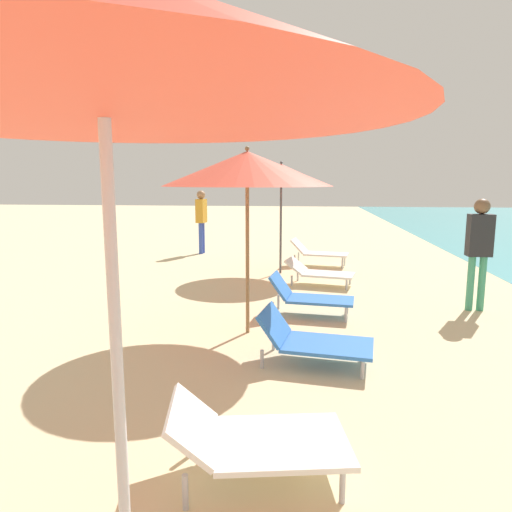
% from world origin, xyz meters
% --- Properties ---
extents(umbrella_second, '(2.40, 2.40, 2.88)m').
position_xyz_m(umbrella_second, '(-0.75, 4.57, 2.54)').
color(umbrella_second, silver).
rests_on(umbrella_second, ground).
extents(lounger_second_shoreside, '(1.32, 0.88, 0.55)m').
position_xyz_m(lounger_second_shoreside, '(-0.30, 5.74, 0.29)').
color(lounger_second_shoreside, white).
rests_on(lounger_second_shoreside, ground).
extents(umbrella_third, '(2.21, 2.21, 2.47)m').
position_xyz_m(umbrella_third, '(-0.74, 8.79, 2.19)').
color(umbrella_third, olive).
rests_on(umbrella_third, ground).
extents(lounger_third_shoreside, '(1.31, 0.71, 0.63)m').
position_xyz_m(lounger_third_shoreside, '(0.08, 9.69, 0.30)').
color(lounger_third_shoreside, blue).
rests_on(lounger_third_shoreside, ground).
extents(lounger_third_inland, '(1.33, 0.85, 0.60)m').
position_xyz_m(lounger_third_inland, '(0.11, 7.81, 0.28)').
color(lounger_third_inland, blue).
rests_on(lounger_third_inland, ground).
extents(umbrella_farthest, '(2.05, 2.05, 2.45)m').
position_xyz_m(umbrella_farthest, '(-0.52, 12.90, 2.16)').
color(umbrella_farthest, '#4C4C51').
rests_on(umbrella_farthest, ground).
extents(lounger_farthest_shoreside, '(1.44, 0.81, 0.64)m').
position_xyz_m(lounger_farthest_shoreside, '(0.34, 13.89, 0.34)').
color(lounger_farthest_shoreside, white).
rests_on(lounger_farthest_shoreside, ground).
extents(lounger_farthest_inland, '(1.42, 0.87, 0.51)m').
position_xyz_m(lounger_farthest_inland, '(0.30, 11.78, 0.27)').
color(lounger_farthest_inland, white).
rests_on(lounger_farthest_inland, ground).
extents(person_walking_near, '(0.36, 0.24, 1.77)m').
position_xyz_m(person_walking_near, '(2.72, 10.25, 1.08)').
color(person_walking_near, '#3F9972').
rests_on(person_walking_near, ground).
extents(person_walking_mid, '(0.27, 0.39, 1.77)m').
position_xyz_m(person_walking_mid, '(-2.89, 15.47, 1.09)').
color(person_walking_mid, '#334CB2').
rests_on(person_walking_mid, ground).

